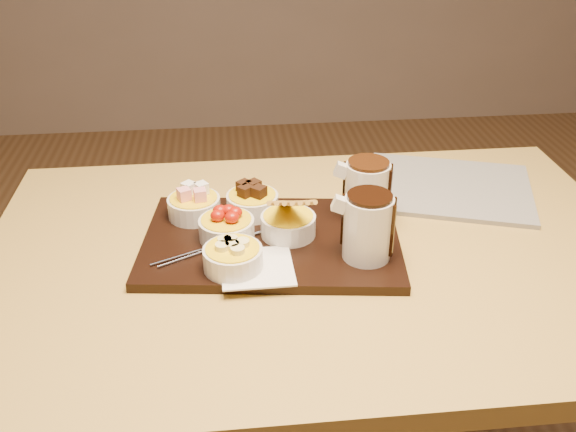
{
  "coord_description": "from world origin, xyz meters",
  "views": [
    {
      "loc": [
        -0.15,
        -0.96,
        1.38
      ],
      "look_at": [
        -0.05,
        0.02,
        0.81
      ],
      "focal_mm": 40.0,
      "sensor_mm": 36.0,
      "label": 1
    }
  ],
  "objects": [
    {
      "name": "napkin",
      "position": [
        -0.11,
        -0.08,
        0.77
      ],
      "size": [
        0.12,
        0.12,
        0.0
      ],
      "primitive_type": "cube",
      "rotation": [
        0.0,
        0.0,
        0.02
      ],
      "color": "white",
      "rests_on": "serving_board"
    },
    {
      "name": "bowl_marshmallows",
      "position": [
        -0.22,
        0.11,
        0.79
      ],
      "size": [
        0.1,
        0.1,
        0.04
      ],
      "primitive_type": "cylinder",
      "color": "silver",
      "rests_on": "serving_board"
    },
    {
      "name": "fondue_skewers",
      "position": [
        -0.17,
        0.0,
        0.77
      ],
      "size": [
        0.14,
        0.25,
        0.01
      ],
      "primitive_type": null,
      "rotation": [
        0.0,
        0.0,
        -1.14
      ],
      "color": "silver",
      "rests_on": "serving_board"
    },
    {
      "name": "bowl_biscotti",
      "position": [
        -0.05,
        0.03,
        0.79
      ],
      "size": [
        0.1,
        0.1,
        0.04
      ],
      "primitive_type": "cylinder",
      "color": "silver",
      "rests_on": "serving_board"
    },
    {
      "name": "dining_table",
      "position": [
        0.0,
        0.0,
        0.65
      ],
      "size": [
        1.2,
        0.8,
        0.75
      ],
      "color": "#B79544",
      "rests_on": "ground"
    },
    {
      "name": "bowl_cake",
      "position": [
        -0.11,
        0.12,
        0.79
      ],
      "size": [
        0.1,
        0.1,
        0.04
      ],
      "primitive_type": "cylinder",
      "color": "silver",
      "rests_on": "serving_board"
    },
    {
      "name": "bowl_strawberries",
      "position": [
        -0.16,
        0.03,
        0.79
      ],
      "size": [
        0.1,
        0.1,
        0.04
      ],
      "primitive_type": "cylinder",
      "color": "silver",
      "rests_on": "serving_board"
    },
    {
      "name": "serving_board",
      "position": [
        -0.08,
        0.02,
        0.76
      ],
      "size": [
        0.49,
        0.35,
        0.02
      ],
      "primitive_type": "cube",
      "rotation": [
        0.0,
        0.0,
        -0.12
      ],
      "color": "black",
      "rests_on": "dining_table"
    },
    {
      "name": "bowl_bananas",
      "position": [
        -0.15,
        -0.07,
        0.79
      ],
      "size": [
        0.1,
        0.1,
        0.04
      ],
      "primitive_type": "cylinder",
      "color": "silver",
      "rests_on": "serving_board"
    },
    {
      "name": "pitcher_milk_chocolate",
      "position": [
        0.1,
        0.07,
        0.82
      ],
      "size": [
        0.09,
        0.09,
        0.11
      ],
      "primitive_type": "cylinder",
      "rotation": [
        0.0,
        0.0,
        -0.12
      ],
      "color": "silver",
      "rests_on": "serving_board"
    },
    {
      "name": "newspaper",
      "position": [
        0.31,
        0.2,
        0.76
      ],
      "size": [
        0.41,
        0.36,
        0.01
      ],
      "primitive_type": "cube",
      "rotation": [
        0.0,
        0.0,
        -0.32
      ],
      "color": "beige",
      "rests_on": "dining_table"
    },
    {
      "name": "pitcher_dark_chocolate",
      "position": [
        0.08,
        -0.06,
        0.82
      ],
      "size": [
        0.09,
        0.09,
        0.11
      ],
      "primitive_type": "cylinder",
      "rotation": [
        0.0,
        0.0,
        -0.12
      ],
      "color": "silver",
      "rests_on": "serving_board"
    }
  ]
}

